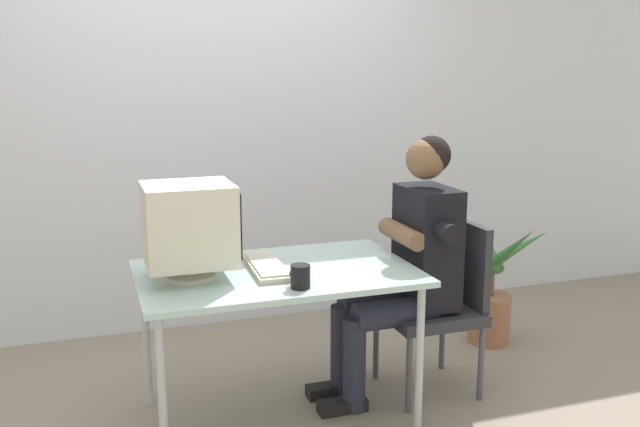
{
  "coord_description": "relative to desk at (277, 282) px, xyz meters",
  "views": [
    {
      "loc": [
        -0.81,
        -2.97,
        1.66
      ],
      "look_at": [
        0.21,
        0.0,
        0.98
      ],
      "focal_mm": 39.38,
      "sensor_mm": 36.0,
      "label": 1
    }
  ],
  "objects": [
    {
      "name": "office_chair",
      "position": [
        0.88,
        0.05,
        -0.19
      ],
      "size": [
        0.46,
        0.46,
        0.88
      ],
      "color": "#4C4C51",
      "rests_on": "ground_plane"
    },
    {
      "name": "person_seated",
      "position": [
        0.69,
        0.05,
        0.03
      ],
      "size": [
        0.71,
        0.56,
        1.32
      ],
      "color": "black",
      "rests_on": "ground_plane"
    },
    {
      "name": "ground_plane",
      "position": [
        0.0,
        0.0,
        -0.68
      ],
      "size": [
        12.0,
        12.0,
        0.0
      ],
      "primitive_type": "plane",
      "color": "gray"
    },
    {
      "name": "keyboard",
      "position": [
        -0.04,
        0.02,
        0.07
      ],
      "size": [
        0.17,
        0.46,
        0.03
      ],
      "color": "beige",
      "rests_on": "desk"
    },
    {
      "name": "desk",
      "position": [
        0.0,
        0.0,
        0.0
      ],
      "size": [
        1.25,
        0.79,
        0.73
      ],
      "color": "#B7B7BC",
      "rests_on": "ground_plane"
    },
    {
      "name": "desk_mug",
      "position": [
        0.03,
        -0.28,
        0.11
      ],
      "size": [
        0.08,
        0.09,
        0.1
      ],
      "color": "black",
      "rests_on": "desk"
    },
    {
      "name": "wall_back",
      "position": [
        0.3,
        1.4,
        0.82
      ],
      "size": [
        8.0,
        0.1,
        3.0
      ],
      "primitive_type": "cube",
      "color": "silver",
      "rests_on": "ground_plane"
    },
    {
      "name": "crt_monitor",
      "position": [
        -0.38,
        0.0,
        0.3
      ],
      "size": [
        0.39,
        0.34,
        0.42
      ],
      "color": "beige",
      "rests_on": "desk"
    },
    {
      "name": "potted_plant",
      "position": [
        1.46,
        0.49,
        -0.34
      ],
      "size": [
        0.64,
        0.65,
        0.8
      ],
      "color": "#9E6647",
      "rests_on": "ground_plane"
    }
  ]
}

